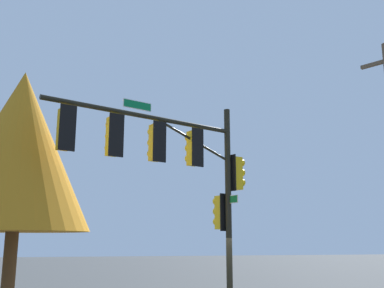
# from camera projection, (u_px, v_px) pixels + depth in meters

# --- Properties ---
(signal_pole_assembly) EXTENTS (6.52, 3.21, 6.80)m
(signal_pole_assembly) POSITION_uv_depth(u_px,v_px,m) (179.00, 167.00, 13.79)
(signal_pole_assembly) COLOR black
(signal_pole_assembly) RESTS_ON ground_plane
(tree_mid) EXTENTS (4.21, 4.21, 7.33)m
(tree_mid) POSITION_uv_depth(u_px,v_px,m) (19.00, 149.00, 12.84)
(tree_mid) COLOR #53361A
(tree_mid) RESTS_ON ground_plane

